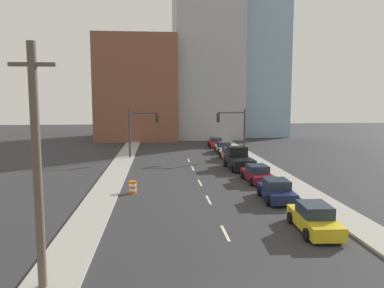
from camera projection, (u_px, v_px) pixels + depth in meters
sidewalk_left at (130, 149)px, 53.78m from camera, size 2.26×88.03×0.15m
sidewalk_right at (235, 148)px, 55.14m from camera, size 2.26×88.03×0.15m
lane_stripe_at_9m at (225, 233)px, 20.01m from camera, size 0.16×2.40×0.01m
lane_stripe_at_16m at (209, 200)px, 26.63m from camera, size 0.16×2.40×0.01m
lane_stripe_at_21m at (200, 183)px, 32.11m from camera, size 0.16×2.40×0.01m
lane_stripe_at_28m at (193, 168)px, 38.86m from camera, size 0.16×2.40×0.01m
lane_stripe_at_33m at (189, 160)px, 44.01m from camera, size 0.16×2.40×0.01m
building_brick_left at (138, 89)px, 68.92m from camera, size 14.00×16.00×18.02m
building_office_center at (205, 58)px, 73.29m from camera, size 12.00×20.00×30.60m
building_glass_right at (245, 50)px, 77.79m from camera, size 13.00×20.00×34.87m
traffic_signal_left at (138, 127)px, 45.06m from camera, size 3.60×0.35×5.93m
traffic_signal_right at (236, 127)px, 46.13m from camera, size 3.60×0.35×5.93m
utility_pole_left_near at (37, 167)px, 13.45m from camera, size 1.60×0.32×9.12m
traffic_barrel at (133, 187)px, 28.48m from camera, size 0.56×0.56×0.95m
sedan_yellow at (314, 219)px, 20.23m from camera, size 2.17×4.56×1.52m
sedan_navy at (276, 191)px, 26.48m from camera, size 2.25×4.34×1.50m
sedan_maroon at (257, 174)px, 32.51m from camera, size 2.26×4.61×1.46m
pickup_truck_black at (239, 160)px, 38.62m from camera, size 2.60×5.34×2.23m
sedan_tan at (230, 154)px, 44.60m from camera, size 2.18×4.81×1.42m
sedan_silver at (224, 148)px, 50.60m from camera, size 2.11×4.60×1.41m
sedan_red at (216, 143)px, 56.80m from camera, size 2.28×4.82×1.37m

